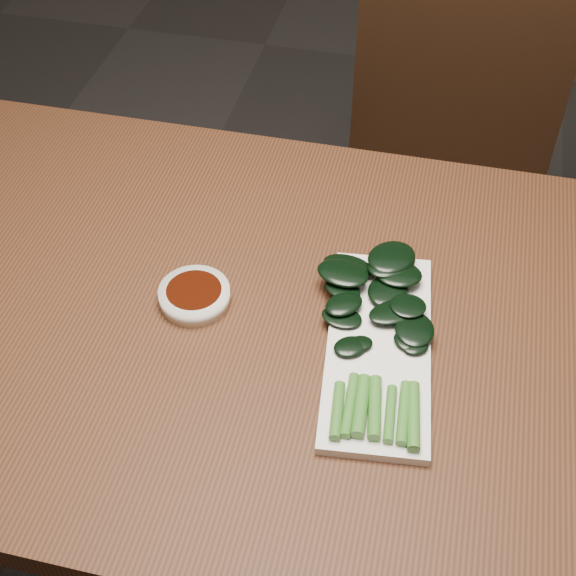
{
  "coord_description": "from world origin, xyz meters",
  "views": [
    {
      "loc": [
        0.17,
        -0.71,
        1.57
      ],
      "look_at": [
        -0.01,
        0.04,
        0.76
      ],
      "focal_mm": 50.0,
      "sensor_mm": 36.0,
      "label": 1
    }
  ],
  "objects_px": {
    "table": "(287,350)",
    "chair_far": "(437,181)",
    "serving_plate": "(378,348)",
    "sauce_bowl": "(195,295)",
    "gai_lan": "(379,314)"
  },
  "relations": [
    {
      "from": "sauce_bowl",
      "to": "serving_plate",
      "type": "distance_m",
      "value": 0.26
    },
    {
      "from": "table",
      "to": "chair_far",
      "type": "xyz_separation_m",
      "value": [
        0.17,
        0.68,
        -0.19
      ]
    },
    {
      "from": "chair_far",
      "to": "serving_plate",
      "type": "bearing_deg",
      "value": -88.83
    },
    {
      "from": "table",
      "to": "gai_lan",
      "type": "height_order",
      "value": "gai_lan"
    },
    {
      "from": "chair_far",
      "to": "gai_lan",
      "type": "bearing_deg",
      "value": -89.65
    },
    {
      "from": "table",
      "to": "chair_far",
      "type": "relative_size",
      "value": 1.57
    },
    {
      "from": "sauce_bowl",
      "to": "serving_plate",
      "type": "xyz_separation_m",
      "value": [
        0.26,
        -0.03,
        -0.01
      ]
    },
    {
      "from": "serving_plate",
      "to": "gai_lan",
      "type": "bearing_deg",
      "value": 99.83
    },
    {
      "from": "serving_plate",
      "to": "sauce_bowl",
      "type": "bearing_deg",
      "value": 173.24
    },
    {
      "from": "table",
      "to": "sauce_bowl",
      "type": "distance_m",
      "value": 0.16
    },
    {
      "from": "chair_far",
      "to": "gai_lan",
      "type": "xyz_separation_m",
      "value": [
        -0.05,
        -0.67,
        0.29
      ]
    },
    {
      "from": "gai_lan",
      "to": "chair_far",
      "type": "bearing_deg",
      "value": 85.85
    },
    {
      "from": "chair_far",
      "to": "serving_plate",
      "type": "height_order",
      "value": "chair_far"
    },
    {
      "from": "sauce_bowl",
      "to": "serving_plate",
      "type": "bearing_deg",
      "value": -6.76
    },
    {
      "from": "table",
      "to": "gai_lan",
      "type": "distance_m",
      "value": 0.16
    }
  ]
}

